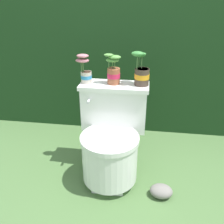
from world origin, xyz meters
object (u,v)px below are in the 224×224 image
toilet (111,140)px  potted_plant_middle (141,72)px  potted_plant_left (85,71)px  potted_plant_midleft (113,71)px  garden_stone (161,191)px

toilet → potted_plant_middle: bearing=41.0°
toilet → potted_plant_left: (-0.22, 0.15, 0.49)m
potted_plant_midleft → garden_stone: 0.94m
potted_plant_middle → garden_stone: 0.88m
toilet → garden_stone: toilet is taller
toilet → garden_stone: size_ratio=4.41×
toilet → potted_plant_middle: 0.55m
potted_plant_left → toilet: bearing=-34.6°
toilet → potted_plant_midleft: (-0.01, 0.17, 0.49)m
toilet → potted_plant_left: potted_plant_left is taller
toilet → garden_stone: bearing=-25.0°
potted_plant_left → potted_plant_middle: bearing=2.7°
potted_plant_left → garden_stone: size_ratio=1.34×
garden_stone → potted_plant_left: bearing=151.4°
potted_plant_midleft → garden_stone: (0.40, -0.35, -0.78)m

